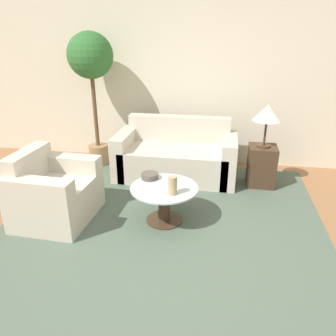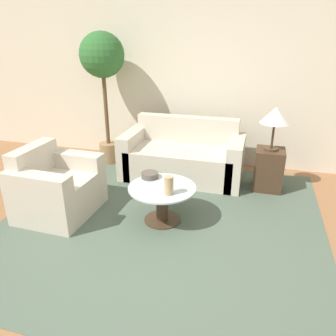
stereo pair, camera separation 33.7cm
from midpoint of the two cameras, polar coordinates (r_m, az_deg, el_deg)
The scene contains 11 objects.
ground_plane at distance 3.18m, azimuth -6.55°, elevation -16.57°, with size 14.00×14.00×0.00m, color #8E603D.
wall_back at distance 5.24m, azimuth 1.59°, elevation 15.01°, with size 10.00×0.06×2.60m.
rug at distance 3.80m, azimuth -3.25°, elevation -9.12°, with size 3.55×3.48×0.01m.
sofa_main at distance 4.84m, azimuth -0.53°, elevation 1.96°, with size 1.72×0.84×0.84m.
armchair at distance 4.00m, azimuth -21.82°, elevation -4.36°, with size 0.80×0.92×0.80m.
coffee_table at distance 3.66m, azimuth -3.34°, elevation -5.51°, with size 0.75×0.75×0.43m.
side_table at distance 4.66m, azimuth 13.97°, elevation 0.33°, with size 0.37×0.37×0.56m.
table_lamp at distance 4.44m, azimuth 14.86°, elevation 9.08°, with size 0.37×0.37×0.57m.
potted_plant at distance 5.14m, azimuth -15.17°, elevation 16.75°, with size 0.66×0.66×2.01m.
vase at distance 3.40m, azimuth -2.05°, elevation -3.07°, with size 0.10×0.10×0.20m.
bowl at distance 3.79m, azimuth -5.73°, elevation -1.43°, with size 0.20×0.20×0.07m.
Camera 1 is at (0.60, -2.38, 2.01)m, focal length 35.00 mm.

